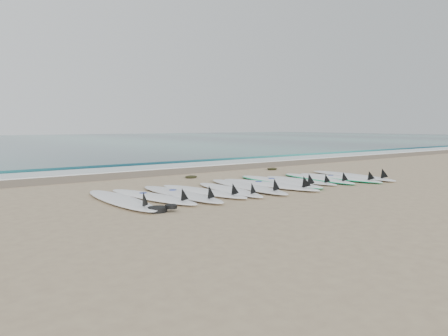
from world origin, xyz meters
TOP-DOWN VIEW (x-y plane):
  - ground at (0.00, 0.00)m, footprint 120.00×120.00m
  - wet_sand_band at (0.00, 4.10)m, footprint 120.00×1.80m
  - foam_band at (0.00, 5.50)m, footprint 120.00×1.40m
  - wave_crest at (0.00, 7.00)m, footprint 120.00×1.00m
  - surfboard_0 at (-3.33, -0.03)m, footprint 0.65×2.84m
  - surfboard_1 at (-2.67, -0.02)m, footprint 0.94×2.66m
  - surfboard_2 at (-2.07, -0.09)m, footprint 0.64×2.80m
  - surfboard_3 at (-1.51, -0.04)m, footprint 0.87×2.61m
  - surfboard_4 at (-0.93, -0.19)m, footprint 0.78×2.51m
  - surfboard_5 at (-0.34, -0.09)m, footprint 0.87×2.90m
  - surfboard_6 at (0.28, -0.14)m, footprint 0.96×2.86m
  - surfboard_7 at (0.88, 0.15)m, footprint 0.82×2.90m
  - surfboard_8 at (1.47, 0.01)m, footprint 0.52×2.30m
  - surfboard_9 at (2.12, 0.02)m, footprint 0.92×2.62m
  - surfboard_10 at (2.68, -0.22)m, footprint 0.72×2.58m
  - surfboard_11 at (3.30, -0.19)m, footprint 0.83×2.89m
  - seaweed_near at (-0.25, 2.40)m, footprint 0.35×0.28m
  - seaweed_far at (2.97, 2.65)m, footprint 0.36×0.28m
  - leash_coil at (-3.15, -1.18)m, footprint 0.46×0.36m

SIDE VIEW (x-z plane):
  - ground at x=0.00m, z-range 0.00..0.00m
  - wet_sand_band at x=0.00m, z-range 0.00..0.01m
  - foam_band at x=0.00m, z-range 0.00..0.04m
  - seaweed_near at x=-0.25m, z-range 0.00..0.07m
  - seaweed_far at x=2.97m, z-range 0.00..0.07m
  - surfboard_10 at x=2.68m, z-range -0.11..0.21m
  - surfboard_9 at x=2.12m, z-range -0.11..0.21m
  - leash_coil at x=-3.15m, z-range -0.01..0.10m
  - wave_crest at x=0.00m, z-range 0.00..0.10m
  - surfboard_8 at x=1.47m, z-range -0.10..0.20m
  - surfboard_7 at x=0.88m, z-range -0.13..0.24m
  - surfboard_4 at x=-0.93m, z-range -0.10..0.21m
  - surfboard_3 at x=-1.51m, z-range -0.11..0.22m
  - surfboard_1 at x=-2.67m, z-range -0.11..0.22m
  - surfboard_2 at x=-2.07m, z-range -0.12..0.24m
  - surfboard_6 at x=0.28m, z-range -0.12..0.24m
  - surfboard_0 at x=-3.33m, z-range -0.12..0.24m
  - surfboard_11 at x=3.30m, z-range -0.12..0.25m
  - surfboard_5 at x=-0.34m, z-range -0.12..0.25m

